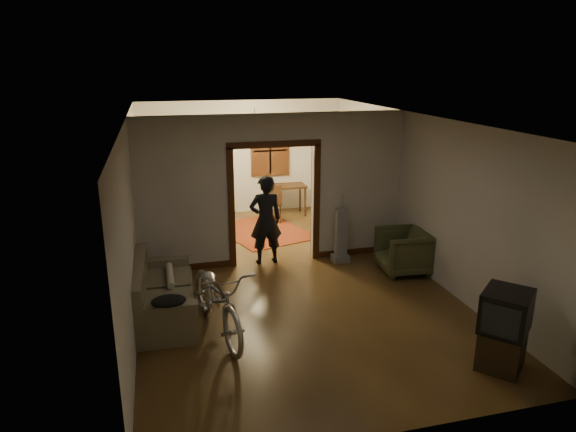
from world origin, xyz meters
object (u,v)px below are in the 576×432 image
object	(u,v)px
bicycle	(218,298)
sofa	(164,290)
desk	(285,200)
armchair	(404,251)
person	(266,220)
locker	(188,187)

from	to	relation	value
bicycle	sofa	bearing A→B (deg)	125.87
sofa	desk	xyz separation A→B (m)	(3.05, 4.77, -0.06)
armchair	desk	bearing A→B (deg)	-159.30
armchair	person	bearing A→B (deg)	-110.38
sofa	locker	world-z (taller)	locker
armchair	locker	bearing A→B (deg)	-135.24
person	sofa	bearing A→B (deg)	39.22
sofa	locker	distance (m)	4.93
bicycle	person	world-z (taller)	person
sofa	bicycle	distance (m)	0.99
locker	desk	xyz separation A→B (m)	(2.35, -0.10, -0.47)
sofa	person	xyz separation A→B (m)	(1.92, 1.76, 0.41)
bicycle	person	distance (m)	2.74
bicycle	armchair	bearing A→B (deg)	10.70
armchair	person	size ratio (longest dim) A/B	0.52
person	armchair	bearing A→B (deg)	151.67
sofa	armchair	distance (m)	4.29
bicycle	locker	bearing A→B (deg)	79.60
armchair	locker	size ratio (longest dim) A/B	0.52
sofa	locker	size ratio (longest dim) A/B	1.12
bicycle	locker	world-z (taller)	locker
bicycle	armchair	world-z (taller)	bicycle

